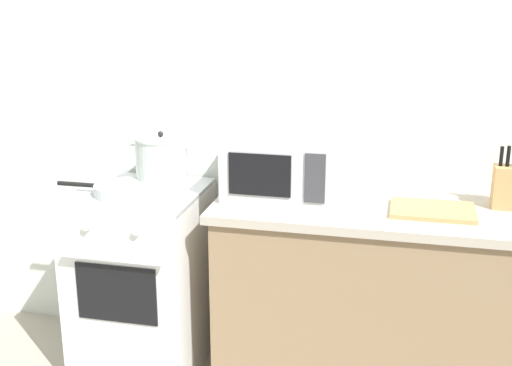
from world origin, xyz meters
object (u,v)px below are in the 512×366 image
object	(u,v)px
stove	(143,278)
knife_block	(508,186)
frying_pan	(121,189)
stock_pot	(162,162)
cutting_board	(433,210)
microwave	(281,165)

from	to	relation	value
stove	knife_block	size ratio (longest dim) A/B	3.27
frying_pan	stock_pot	bearing A→B (deg)	48.07
stock_pot	frying_pan	xyz separation A→B (m)	(-0.15, -0.16, -0.10)
frying_pan	stove	bearing A→B (deg)	50.73
stove	stock_pot	size ratio (longest dim) A/B	2.69
cutting_board	knife_block	xyz separation A→B (m)	(0.32, 0.14, 0.09)
stock_pot	cutting_board	distance (m)	1.29
frying_pan	microwave	distance (m)	0.77
stove	knife_block	world-z (taller)	knife_block
stock_pot	knife_block	size ratio (longest dim) A/B	1.21
microwave	cutting_board	world-z (taller)	microwave
stove	frying_pan	xyz separation A→B (m)	(-0.06, -0.07, 0.48)
stove	cutting_board	world-z (taller)	cutting_board
frying_pan	cutting_board	size ratio (longest dim) A/B	1.29
stock_pot	frying_pan	distance (m)	0.24
frying_pan	cutting_board	distance (m)	1.43
stove	knife_block	distance (m)	1.79
stove	cutting_board	size ratio (longest dim) A/B	2.56
knife_block	cutting_board	bearing A→B (deg)	-156.38
stove	cutting_board	bearing A→B (deg)	0.05
frying_pan	microwave	world-z (taller)	microwave
stock_pot	microwave	distance (m)	0.59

